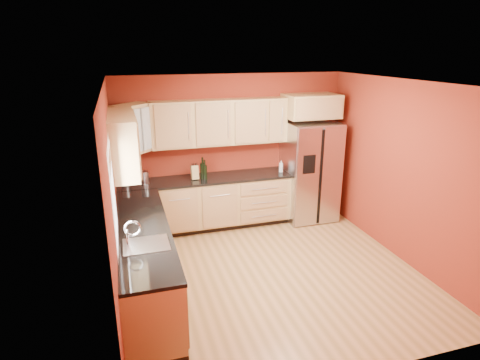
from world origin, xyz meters
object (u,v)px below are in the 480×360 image
Objects in this scene: wine_bottle_a at (205,170)px; soap_dispenser at (281,166)px; knife_block at (195,172)px; refrigerator at (310,171)px; canister_left at (145,178)px.

wine_bottle_a reaches higher than soap_dispenser.
wine_bottle_a is 1.43× the size of knife_block.
wine_bottle_a is 0.18m from knife_block.
wine_bottle_a is at bearing 179.72° from refrigerator.
knife_block reaches higher than canister_left.
wine_bottle_a is (-1.92, 0.01, 0.20)m from refrigerator.
refrigerator is at bearing -4.12° from knife_block.
refrigerator is at bearing -2.47° from soap_dispenser.
refrigerator is 2.90m from canister_left.
soap_dispenser is (1.53, -0.04, -0.02)m from knife_block.
knife_block is 1.15× the size of soap_dispenser.
canister_left reaches higher than soap_dispenser.
canister_left is (-2.90, 0.05, 0.13)m from refrigerator.
soap_dispenser is (-0.55, 0.02, 0.13)m from refrigerator.
refrigerator is 8.90× the size of soap_dispenser.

